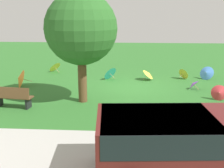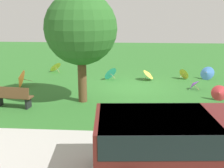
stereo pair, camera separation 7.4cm
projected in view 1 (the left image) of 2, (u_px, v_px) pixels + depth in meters
The scene contains 13 objects.
ground at pixel (130, 88), 14.08m from camera, with size 40.00×40.00×0.00m, color #2D6B28.
road_strip at pixel (130, 168), 6.97m from camera, with size 40.00×4.27×0.01m, color #B2AFA8.
van_dark at pixel (189, 141), 6.41m from camera, with size 4.74×2.43×1.53m.
park_bench at pixel (12, 97), 11.13m from camera, with size 1.65×0.67×0.90m.
shade_tree at pixel (81, 29), 11.24m from camera, with size 2.99×2.99×4.62m.
parasol_teal_0 at pixel (109, 73), 15.72m from camera, with size 0.96×0.99×0.78m.
parasol_yellow_0 at pixel (149, 74), 15.57m from camera, with size 0.76×0.82×0.64m.
parasol_yellow_1 at pixel (184, 73), 15.89m from camera, with size 0.69×0.73×0.64m.
parasol_purple_0 at pixel (193, 84), 13.82m from camera, with size 0.75×0.79×0.55m.
parasol_red_1 at pixel (219, 93), 12.10m from camera, with size 0.74×0.70×0.69m.
parasol_blue_1 at pixel (206, 73), 15.74m from camera, with size 0.95×0.91×0.78m.
parasol_yellow_3 at pixel (54, 66), 17.63m from camera, with size 0.95×1.00×0.71m.
parasol_orange_1 at pixel (20, 78), 14.13m from camera, with size 0.99×1.04×0.93m.
Camera 1 is at (0.08, 13.57, 3.87)m, focal length 44.28 mm.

